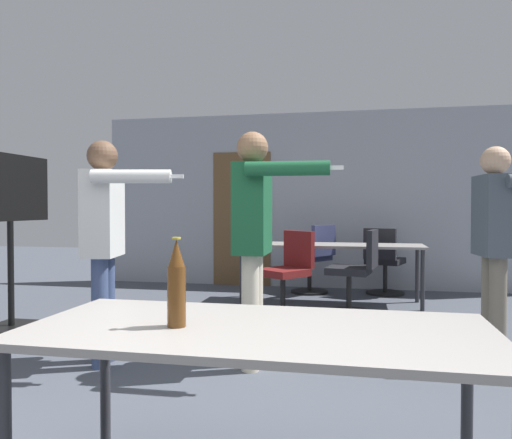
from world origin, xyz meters
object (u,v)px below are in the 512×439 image
(office_chair_far_left, at_px, (314,261))
(office_chair_far_right, at_px, (356,274))
(person_center_tall, at_px, (105,229))
(tv_screen, at_px, (10,217))
(person_left_plaid, at_px, (496,231))
(office_chair_mid_tucked, at_px, (384,264))
(person_far_watching, at_px, (254,225))
(beer_bottle, at_px, (177,285))
(office_chair_near_pushed, at_px, (288,275))

(office_chair_far_left, distance_m, office_chair_far_right, 1.39)
(person_center_tall, xyz_separation_m, office_chair_far_right, (1.87, 2.21, -0.59))
(tv_screen, relative_size, office_chair_far_right, 1.82)
(person_left_plaid, bearing_deg, office_chair_mid_tucked, -170.28)
(office_chair_far_left, bearing_deg, person_center_tall, -163.97)
(person_far_watching, relative_size, office_chair_mid_tucked, 1.92)
(office_chair_mid_tucked, distance_m, beer_bottle, 5.34)
(tv_screen, relative_size, office_chair_far_left, 1.81)
(office_chair_mid_tucked, bearing_deg, office_chair_near_pushed, -109.03)
(office_chair_far_left, xyz_separation_m, office_chair_far_right, (0.58, -1.26, -0.01))
(office_chair_far_right, bearing_deg, person_far_watching, 171.10)
(office_chair_near_pushed, relative_size, office_chair_far_right, 0.98)
(office_chair_far_left, height_order, beer_bottle, beer_bottle)
(office_chair_far_left, relative_size, office_chair_far_right, 1.01)
(person_center_tall, xyz_separation_m, person_left_plaid, (2.97, 0.77, -0.02))
(person_far_watching, xyz_separation_m, person_left_plaid, (1.84, 0.60, -0.06))
(person_center_tall, bearing_deg, person_far_watching, 87.02)
(person_center_tall, height_order, person_left_plaid, person_center_tall)
(tv_screen, relative_size, person_far_watching, 0.98)
(office_chair_near_pushed, height_order, beer_bottle, beer_bottle)
(tv_screen, height_order, person_far_watching, person_far_watching)
(tv_screen, distance_m, person_far_watching, 2.71)
(office_chair_mid_tucked, relative_size, beer_bottle, 2.66)
(person_left_plaid, distance_m, office_chair_near_pushed, 2.38)
(office_chair_far_left, bearing_deg, office_chair_mid_tucked, -49.13)
(tv_screen, bearing_deg, office_chair_far_left, -46.60)
(person_far_watching, bearing_deg, office_chair_far_right, 158.83)
(office_chair_far_left, bearing_deg, office_chair_near_pushed, -151.16)
(person_center_tall, bearing_deg, person_left_plaid, 93.26)
(tv_screen, xyz_separation_m, office_chair_far_right, (3.35, 1.36, -0.66))
(person_center_tall, relative_size, office_chair_far_right, 1.80)
(office_chair_far_right, bearing_deg, person_left_plaid, -131.81)
(person_center_tall, relative_size, person_left_plaid, 1.01)
(person_center_tall, bearing_deg, office_chair_mid_tucked, 136.49)
(office_chair_far_left, bearing_deg, tv_screen, 169.73)
(person_center_tall, distance_m, office_chair_near_pushed, 2.47)
(tv_screen, relative_size, office_chair_near_pushed, 1.87)
(person_left_plaid, xyz_separation_m, office_chair_far_right, (-1.10, 1.44, -0.57))
(office_chair_far_right, bearing_deg, office_chair_mid_tucked, -4.54)
(tv_screen, relative_size, office_chair_mid_tucked, 1.88)
(office_chair_near_pushed, distance_m, office_chair_far_right, 0.77)
(person_center_tall, xyz_separation_m, office_chair_near_pushed, (1.11, 2.13, -0.60))
(office_chair_near_pushed, height_order, office_chair_mid_tucked, office_chair_near_pushed)
(person_center_tall, height_order, person_far_watching, person_far_watching)
(person_center_tall, xyz_separation_m, office_chair_far_left, (1.29, 3.48, -0.58))
(person_center_tall, relative_size, office_chair_far_left, 1.78)
(person_center_tall, distance_m, office_chair_far_right, 2.96)
(person_left_plaid, xyz_separation_m, office_chair_mid_tucked, (-0.73, 2.78, -0.59))
(person_far_watching, relative_size, office_chair_far_left, 1.84)
(person_far_watching, xyz_separation_m, beer_bottle, (0.07, -1.83, -0.17))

